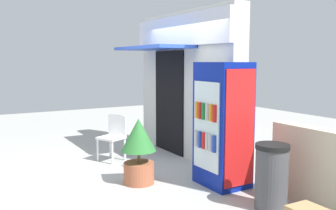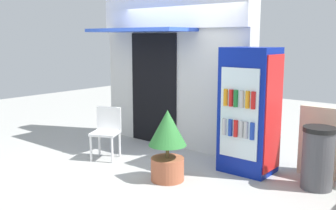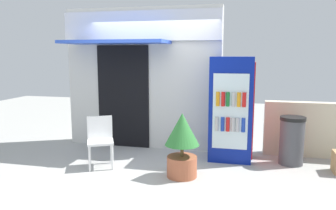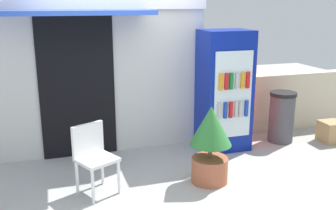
{
  "view_description": "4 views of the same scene",
  "coord_description": "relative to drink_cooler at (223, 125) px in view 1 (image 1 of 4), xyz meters",
  "views": [
    {
      "loc": [
        5.76,
        -2.53,
        1.86
      ],
      "look_at": [
        0.61,
        0.46,
        1.14
      ],
      "focal_mm": 39.52,
      "sensor_mm": 36.0,
      "label": 1
    },
    {
      "loc": [
        4.14,
        -4.2,
        1.96
      ],
      "look_at": [
        0.42,
        0.33,
        0.96
      ],
      "focal_mm": 41.84,
      "sensor_mm": 36.0,
      "label": 2
    },
    {
      "loc": [
        1.74,
        -4.95,
        1.87
      ],
      "look_at": [
        0.46,
        0.41,
        1.02
      ],
      "focal_mm": 35.08,
      "sensor_mm": 36.0,
      "label": 3
    },
    {
      "loc": [
        -1.06,
        -4.33,
        2.23
      ],
      "look_at": [
        0.42,
        0.31,
        0.93
      ],
      "focal_mm": 41.2,
      "sensor_mm": 36.0,
      "label": 4
    }
  ],
  "objects": [
    {
      "name": "potted_plant_near_shop",
      "position": [
        -0.69,
        -1.05,
        -0.36
      ],
      "size": [
        0.53,
        0.53,
        1.0
      ],
      "color": "#AD5B3D",
      "rests_on": "ground"
    },
    {
      "name": "trash_bin",
      "position": [
        1.03,
        -0.03,
        -0.5
      ],
      "size": [
        0.42,
        0.42,
        0.83
      ],
      "color": "#47474C",
      "rests_on": "ground"
    },
    {
      "name": "plastic_chair",
      "position": [
        -2.12,
        -0.87,
        -0.43
      ],
      "size": [
        0.55,
        0.54,
        0.84
      ],
      "color": "white",
      "rests_on": "ground"
    },
    {
      "name": "ground",
      "position": [
        -1.51,
        -0.88,
        -0.92
      ],
      "size": [
        16.0,
        16.0,
        0.0
      ],
      "primitive_type": "plane",
      "color": "#A3A39E"
    },
    {
      "name": "storefront_building",
      "position": [
        -1.81,
        0.49,
        0.53
      ],
      "size": [
        3.14,
        1.1,
        2.78
      ],
      "color": "silver",
      "rests_on": "ground"
    },
    {
      "name": "drink_cooler",
      "position": [
        0.0,
        0.0,
        0.0
      ],
      "size": [
        0.76,
        0.64,
        1.84
      ],
      "color": "navy",
      "rests_on": "ground"
    }
  ]
}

